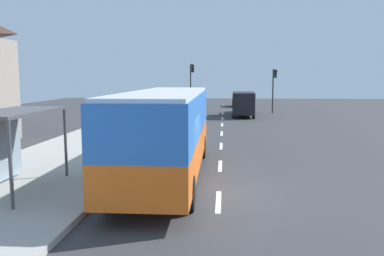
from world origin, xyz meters
The scene contains 20 objects.
ground_plane centered at (0.00, 14.00, -0.02)m, with size 56.00×92.00×0.04m, color #38383A.
sidewalk_platform centered at (-6.40, 2.00, 0.09)m, with size 6.20×30.00×0.18m, color #ADAAA3.
lane_stripe_seg_1 centered at (0.25, -1.00, 0.01)m, with size 0.16×2.20×0.01m, color silver.
lane_stripe_seg_2 centered at (0.25, 4.00, 0.01)m, with size 0.16×2.20×0.01m, color silver.
lane_stripe_seg_3 centered at (0.25, 9.00, 0.01)m, with size 0.16×2.20×0.01m, color silver.
lane_stripe_seg_4 centered at (0.25, 14.00, 0.01)m, with size 0.16×2.20×0.01m, color silver.
lane_stripe_seg_5 centered at (0.25, 19.00, 0.01)m, with size 0.16×2.20×0.01m, color silver.
lane_stripe_seg_6 centered at (0.25, 24.00, 0.01)m, with size 0.16×2.20×0.01m, color silver.
lane_stripe_seg_7 centered at (0.25, 29.00, 0.01)m, with size 0.16×2.20×0.01m, color silver.
bus centered at (-1.71, 1.82, 1.84)m, with size 2.60×11.03×3.21m.
white_van centered at (2.20, 25.97, 1.34)m, with size 2.15×5.25×2.30m.
sedan_near centered at (2.30, 39.55, 0.79)m, with size 1.91×4.43×1.52m.
sedan_far centered at (2.30, 29.93, 0.79)m, with size 1.99×4.47×1.52m.
recycling_bin_yellow centered at (-4.20, 1.13, 0.66)m, with size 0.52×0.52×0.95m, color yellow.
recycling_bin_green centered at (-4.20, 1.83, 0.66)m, with size 0.52×0.52×0.95m, color green.
recycling_bin_red centered at (-4.20, 2.53, 0.66)m, with size 0.52×0.52×0.95m, color red.
recycling_bin_orange centered at (-4.20, 3.23, 0.66)m, with size 0.52×0.52×0.95m, color orange.
traffic_light_near_side centered at (5.50, 30.02, 3.06)m, with size 0.49×0.28×4.57m.
traffic_light_far_side centered at (-3.10, 30.82, 3.41)m, with size 0.49×0.28×5.15m.
bus_shelter centered at (-6.41, -0.77, 2.10)m, with size 1.80×4.00×2.50m.
Camera 1 is at (0.39, -12.91, 3.70)m, focal length 38.29 mm.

